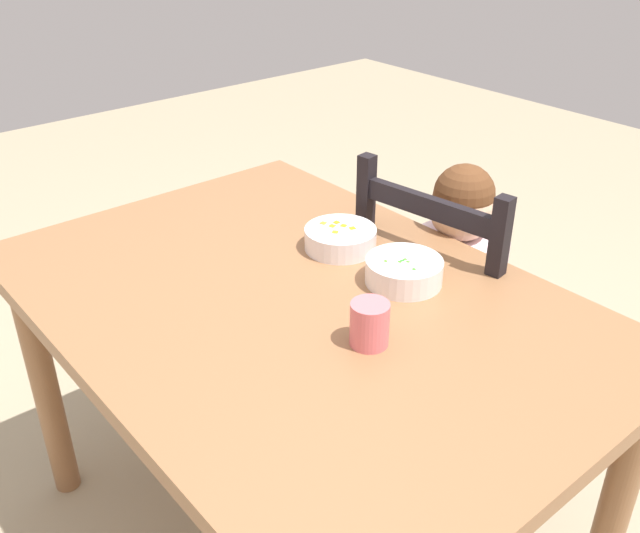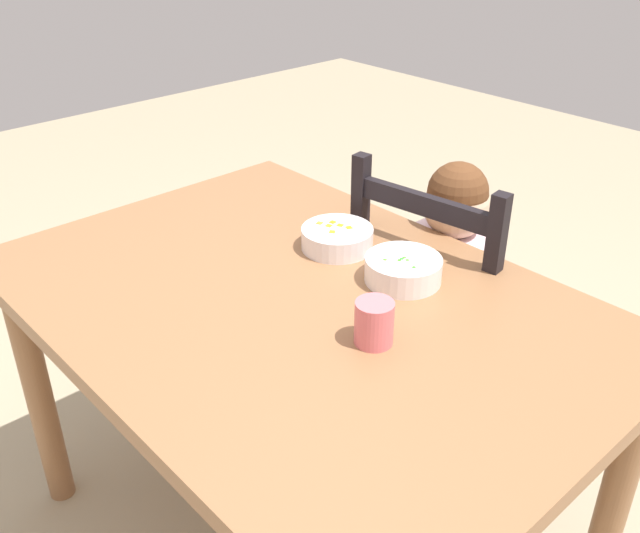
{
  "view_description": "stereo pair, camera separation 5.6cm",
  "coord_description": "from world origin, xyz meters",
  "px_view_note": "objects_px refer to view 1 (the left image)",
  "views": [
    {
      "loc": [
        1.02,
        -0.79,
        1.57
      ],
      "look_at": [
        -0.0,
        0.07,
        0.83
      ],
      "focal_mm": 39.56,
      "sensor_mm": 36.0,
      "label": 1
    },
    {
      "loc": [
        0.98,
        -0.83,
        1.57
      ],
      "look_at": [
        -0.0,
        0.07,
        0.83
      ],
      "focal_mm": 39.56,
      "sensor_mm": 36.0,
      "label": 2
    }
  ],
  "objects_px": {
    "dining_table": "(298,337)",
    "dining_chair": "(445,334)",
    "child_figure": "(448,281)",
    "bowl_of_peas": "(404,271)",
    "spoon": "(359,257)",
    "drinking_cup": "(371,323)",
    "bowl_of_carrots": "(340,238)"
  },
  "relations": [
    {
      "from": "dining_table",
      "to": "dining_chair",
      "type": "xyz_separation_m",
      "value": [
        0.01,
        0.52,
        -0.22
      ]
    },
    {
      "from": "dining_table",
      "to": "child_figure",
      "type": "distance_m",
      "value": 0.51
    },
    {
      "from": "bowl_of_peas",
      "to": "spoon",
      "type": "relative_size",
      "value": 1.35
    },
    {
      "from": "child_figure",
      "to": "drinking_cup",
      "type": "distance_m",
      "value": 0.59
    },
    {
      "from": "dining_chair",
      "to": "drinking_cup",
      "type": "relative_size",
      "value": 10.77
    },
    {
      "from": "bowl_of_carrots",
      "to": "bowl_of_peas",
      "type": "bearing_deg",
      "value": -0.02
    },
    {
      "from": "dining_chair",
      "to": "child_figure",
      "type": "bearing_deg",
      "value": -153.58
    },
    {
      "from": "bowl_of_peas",
      "to": "drinking_cup",
      "type": "height_order",
      "value": "drinking_cup"
    },
    {
      "from": "dining_table",
      "to": "bowl_of_carrots",
      "type": "distance_m",
      "value": 0.28
    },
    {
      "from": "child_figure",
      "to": "spoon",
      "type": "height_order",
      "value": "child_figure"
    },
    {
      "from": "drinking_cup",
      "to": "child_figure",
      "type": "bearing_deg",
      "value": 113.94
    },
    {
      "from": "dining_chair",
      "to": "bowl_of_peas",
      "type": "distance_m",
      "value": 0.47
    },
    {
      "from": "dining_table",
      "to": "drinking_cup",
      "type": "relative_size",
      "value": 15.17
    },
    {
      "from": "dining_table",
      "to": "drinking_cup",
      "type": "distance_m",
      "value": 0.27
    },
    {
      "from": "spoon",
      "to": "drinking_cup",
      "type": "distance_m",
      "value": 0.34
    },
    {
      "from": "child_figure",
      "to": "dining_table",
      "type": "bearing_deg",
      "value": -89.88
    },
    {
      "from": "dining_table",
      "to": "spoon",
      "type": "relative_size",
      "value": 10.71
    },
    {
      "from": "dining_table",
      "to": "dining_chair",
      "type": "relative_size",
      "value": 1.41
    },
    {
      "from": "child_figure",
      "to": "spoon",
      "type": "relative_size",
      "value": 7.42
    },
    {
      "from": "bowl_of_carrots",
      "to": "spoon",
      "type": "xyz_separation_m",
      "value": [
        0.07,
        -0.0,
        -0.02
      ]
    },
    {
      "from": "drinking_cup",
      "to": "dining_table",
      "type": "bearing_deg",
      "value": -178.83
    },
    {
      "from": "dining_chair",
      "to": "drinking_cup",
      "type": "bearing_deg",
      "value": -66.87
    },
    {
      "from": "dining_chair",
      "to": "spoon",
      "type": "height_order",
      "value": "dining_chair"
    },
    {
      "from": "dining_chair",
      "to": "spoon",
      "type": "relative_size",
      "value": 7.6
    },
    {
      "from": "child_figure",
      "to": "drinking_cup",
      "type": "xyz_separation_m",
      "value": [
        0.23,
        -0.51,
        0.2
      ]
    },
    {
      "from": "dining_chair",
      "to": "dining_table",
      "type": "bearing_deg",
      "value": -90.67
    },
    {
      "from": "dining_table",
      "to": "child_figure",
      "type": "height_order",
      "value": "child_figure"
    },
    {
      "from": "dining_chair",
      "to": "bowl_of_carrots",
      "type": "relative_size",
      "value": 5.58
    },
    {
      "from": "bowl_of_peas",
      "to": "bowl_of_carrots",
      "type": "relative_size",
      "value": 0.99
    },
    {
      "from": "bowl_of_peas",
      "to": "spoon",
      "type": "distance_m",
      "value": 0.15
    },
    {
      "from": "dining_chair",
      "to": "child_figure",
      "type": "relative_size",
      "value": 1.02
    },
    {
      "from": "dining_table",
      "to": "bowl_of_carrots",
      "type": "bearing_deg",
      "value": 116.0
    }
  ]
}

